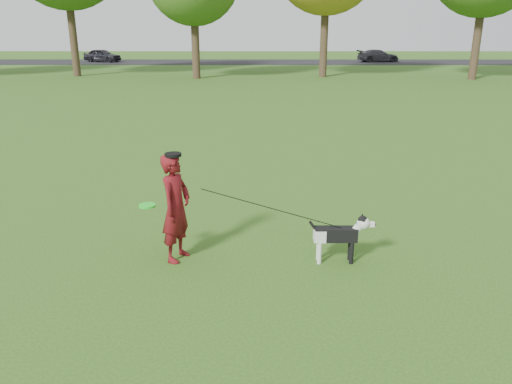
{
  "coord_description": "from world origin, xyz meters",
  "views": [
    {
      "loc": [
        -0.15,
        -6.35,
        3.17
      ],
      "look_at": [
        -0.18,
        0.26,
        0.95
      ],
      "focal_mm": 35.0,
      "sensor_mm": 36.0,
      "label": 1
    }
  ],
  "objects_px": {
    "car_right": "(378,56)",
    "car_left": "(102,55)",
    "man": "(176,208)",
    "dog": "(341,233)"
  },
  "relations": [
    {
      "from": "car_left",
      "to": "dog",
      "type": "bearing_deg",
      "value": -143.09
    },
    {
      "from": "dog",
      "to": "car_left",
      "type": "distance_m",
      "value": 42.77
    },
    {
      "from": "dog",
      "to": "car_right",
      "type": "distance_m",
      "value": 41.13
    },
    {
      "from": "car_right",
      "to": "car_left",
      "type": "bearing_deg",
      "value": 82.29
    },
    {
      "from": "car_left",
      "to": "car_right",
      "type": "distance_m",
      "value": 24.82
    },
    {
      "from": "dog",
      "to": "car_right",
      "type": "relative_size",
      "value": 0.25
    },
    {
      "from": "man",
      "to": "dog",
      "type": "distance_m",
      "value": 2.31
    },
    {
      "from": "car_left",
      "to": "car_right",
      "type": "bearing_deg",
      "value": -73.88
    },
    {
      "from": "man",
      "to": "dog",
      "type": "height_order",
      "value": "man"
    },
    {
      "from": "man",
      "to": "car_right",
      "type": "distance_m",
      "value": 41.64
    }
  ]
}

